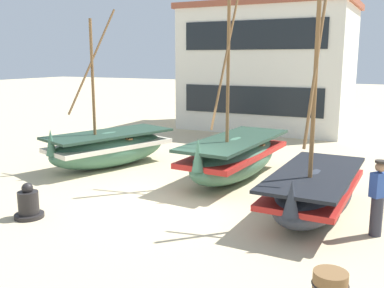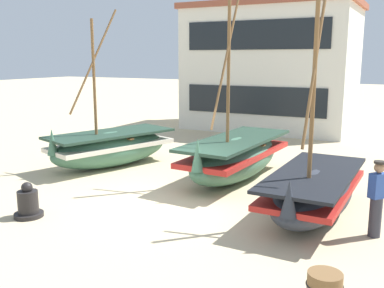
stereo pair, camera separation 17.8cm
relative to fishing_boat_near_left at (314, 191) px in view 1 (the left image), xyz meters
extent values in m
plane|color=#CCB78E|center=(-3.57, -0.61, -0.61)|extent=(120.00, 120.00, 0.00)
ellipsoid|color=#2D333D|center=(0.00, 0.02, -0.06)|extent=(1.79, 4.52, 1.09)
cube|color=red|center=(0.00, 0.02, 0.07)|extent=(1.81, 4.34, 0.13)
cube|color=black|center=(0.00, 0.02, 0.44)|extent=(1.84, 4.43, 0.08)
cone|color=#2D333D|center=(-0.04, -2.13, 0.43)|extent=(0.35, 0.35, 0.77)
cylinder|color=brown|center=(-0.01, -0.54, 2.35)|extent=(0.10, 0.10, 4.39)
cylinder|color=brown|center=(-0.01, -0.54, 3.03)|extent=(0.10, 1.55, 3.51)
cube|color=brown|center=(0.01, 0.36, 0.32)|extent=(1.63, 0.19, 0.06)
ellipsoid|color=#427056|center=(-2.94, 2.22, 0.05)|extent=(2.03, 5.16, 1.32)
cube|color=red|center=(-2.94, 2.22, 0.21)|extent=(2.04, 4.96, 0.16)
cube|color=#243D2F|center=(-2.94, 2.22, 0.65)|extent=(2.08, 5.06, 0.09)
cone|color=#427056|center=(-3.08, -0.21, 0.64)|extent=(0.37, 0.37, 0.92)
cylinder|color=brown|center=(-2.98, 1.59, 3.03)|extent=(0.10, 0.10, 5.43)
cylinder|color=brown|center=(-2.98, 1.59, 3.60)|extent=(0.20, 2.14, 4.81)
cube|color=brown|center=(-2.92, 2.60, 0.51)|extent=(1.66, 0.26, 0.06)
ellipsoid|color=#427056|center=(-7.55, 1.74, 0.00)|extent=(3.14, 4.91, 1.23)
cube|color=silver|center=(-7.55, 1.74, 0.16)|extent=(3.09, 4.74, 0.15)
cube|color=#243D2F|center=(-7.55, 1.74, 0.57)|extent=(3.16, 4.84, 0.09)
cone|color=#427056|center=(-8.26, -0.35, 0.55)|extent=(0.44, 0.44, 0.86)
cylinder|color=brown|center=(-7.73, 1.20, 2.37)|extent=(0.10, 0.10, 4.24)
cylinder|color=brown|center=(-7.73, 1.20, 3.11)|extent=(0.71, 1.89, 3.48)
cube|color=brown|center=(-7.43, 2.06, 0.43)|extent=(1.61, 0.69, 0.06)
cylinder|color=#33333D|center=(1.49, -0.71, -0.17)|extent=(0.26, 0.26, 0.88)
cube|color=#2D4C99|center=(1.49, -0.71, 0.54)|extent=(0.39, 0.42, 0.54)
sphere|color=#A87A56|center=(1.49, -0.71, 0.93)|extent=(0.22, 0.22, 0.22)
cylinder|color=#2D2823|center=(1.49, -0.71, 1.05)|extent=(0.24, 0.24, 0.05)
cylinder|color=black|center=(-6.13, -3.34, -0.56)|extent=(0.70, 0.70, 0.10)
cylinder|color=black|center=(-6.13, -3.34, -0.23)|extent=(0.49, 0.49, 0.55)
sphere|color=black|center=(-6.13, -3.34, 0.13)|extent=(0.27, 0.27, 0.27)
torus|color=black|center=(1.12, -4.30, -0.11)|extent=(0.56, 0.56, 0.03)
cube|color=silver|center=(-5.27, 12.97, 2.56)|extent=(8.57, 5.44, 6.34)
cube|color=brown|center=(-5.27, 12.97, 5.88)|extent=(8.91, 5.66, 0.30)
cube|color=black|center=(-5.27, 10.22, 1.13)|extent=(7.20, 0.06, 1.40)
cube|color=black|center=(-5.27, 10.22, 4.30)|extent=(7.20, 0.06, 1.40)
camera|label=1|loc=(2.00, -10.60, 3.21)|focal=41.06mm
camera|label=2|loc=(2.15, -10.52, 3.21)|focal=41.06mm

